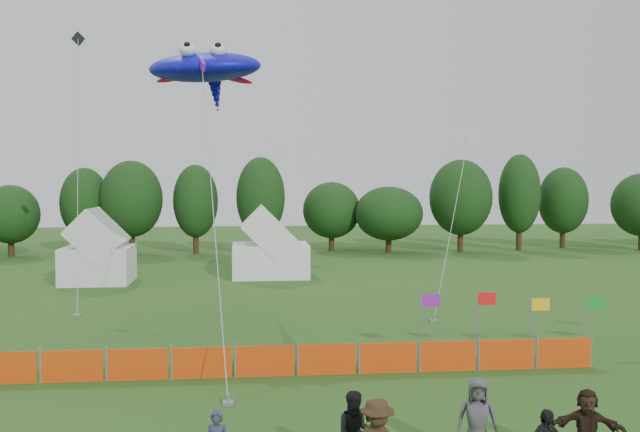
{
  "coord_description": "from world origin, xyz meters",
  "views": [
    {
      "loc": [
        -2.26,
        -15.51,
        6.33
      ],
      "look_at": [
        0.0,
        6.0,
        5.2
      ],
      "focal_mm": 40.0,
      "sensor_mm": 36.0,
      "label": 1
    }
  ],
  "objects": [
    {
      "name": "spectator_e",
      "position": [
        2.85,
        -0.38,
        0.96
      ],
      "size": [
        1.04,
        0.8,
        1.91
      ],
      "primitive_type": "imported",
      "rotation": [
        0.0,
        0.0,
        -0.22
      ],
      "color": "#424247",
      "rests_on": "ground"
    },
    {
      "name": "small_kite_dark",
      "position": [
        -10.81,
        22.29,
        7.93
      ],
      "size": [
        1.99,
        7.9,
        14.51
      ],
      "color": "black",
      "rests_on": "ground"
    },
    {
      "name": "tent_left",
      "position": [
        -11.2,
        28.81,
        1.82
      ],
      "size": [
        4.09,
        4.09,
        3.61
      ],
      "color": "silver",
      "rests_on": "ground"
    },
    {
      "name": "stingray_kite",
      "position": [
        -4.0,
        17.1,
        11.24
      ],
      "size": [
        6.32,
        19.49,
        12.2
      ],
      "color": "#0F10DF",
      "rests_on": "ground"
    },
    {
      "name": "tent_right",
      "position": [
        -0.67,
        30.36,
        1.76
      ],
      "size": [
        4.94,
        3.95,
        3.48
      ],
      "color": "white",
      "rests_on": "ground"
    },
    {
      "name": "flag_row",
      "position": [
        8.16,
        9.02,
        1.46
      ],
      "size": [
        8.73,
        0.69,
        2.27
      ],
      "color": "gray",
      "rests_on": "ground"
    },
    {
      "name": "barrier_fence",
      "position": [
        -0.66,
        7.06,
        0.5
      ],
      "size": [
        19.9,
        0.06,
        1.0
      ],
      "color": "#CF3E0B",
      "rests_on": "ground"
    },
    {
      "name": "spectator_f",
      "position": [
        5.22,
        -0.76,
        0.85
      ],
      "size": [
        1.65,
        1.04,
        1.7
      ],
      "primitive_type": "imported",
      "rotation": [
        0.0,
        0.0,
        -0.37
      ],
      "color": "black",
      "rests_on": "ground"
    },
    {
      "name": "treeline",
      "position": [
        1.61,
        44.93,
        4.18
      ],
      "size": [
        104.57,
        8.78,
        8.36
      ],
      "color": "#382314",
      "rests_on": "ground"
    },
    {
      "name": "small_kite_white",
      "position": [
        8.37,
        19.16,
        5.88
      ],
      "size": [
        4.14,
        6.34,
        9.09
      ],
      "color": "white",
      "rests_on": "ground"
    }
  ]
}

